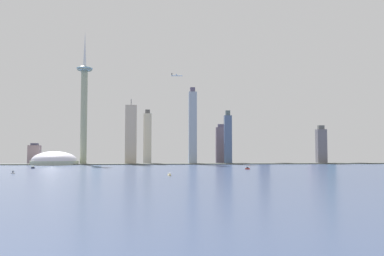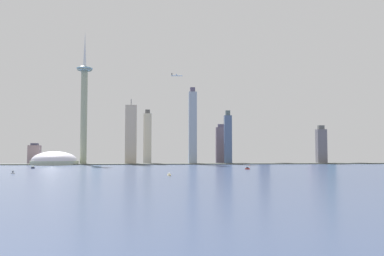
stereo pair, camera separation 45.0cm
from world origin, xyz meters
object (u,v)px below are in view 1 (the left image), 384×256
skyscraper_1 (331,133)px  boat_0 (247,168)px  stadium_dome (54,161)px  skyscraper_2 (193,127)px  boat_2 (33,167)px  airplane (177,76)px  skyscraper_10 (221,145)px  skyscraper_4 (314,145)px  skyscraper_5 (147,138)px  skyscraper_3 (228,139)px  boat_4 (13,173)px  skyscraper_9 (264,141)px  channel_buoy_0 (250,166)px  boat_3 (169,175)px  skyscraper_0 (224,140)px  skyscraper_7 (34,154)px  skyscraper_8 (321,146)px  skyscraper_11 (131,135)px  observation_tower (84,101)px  skyscraper_6 (97,147)px

skyscraper_1 → boat_0: skyscraper_1 is taller
stadium_dome → skyscraper_2: size_ratio=0.58×
boat_2 → airplane: bearing=-68.1°
skyscraper_10 → boat_0: size_ratio=12.19×
skyscraper_4 → skyscraper_5: bearing=-174.4°
skyscraper_3 → boat_4: 527.18m
skyscraper_9 → channel_buoy_0: size_ratio=74.45×
stadium_dome → skyscraper_2: (315.57, 12.47, 79.97)m
skyscraper_1 → boat_3: skyscraper_1 is taller
skyscraper_0 → boat_3: bearing=-107.7°
skyscraper_1 → channel_buoy_0: skyscraper_1 is taller
skyscraper_7 → skyscraper_8: (693.65, -58.86, 20.49)m
skyscraper_3 → boat_4: (-368.18, -372.75, -58.42)m
skyscraper_8 → skyscraper_5: bearing=173.4°
skyscraper_10 → skyscraper_11: 221.76m
boat_0 → skyscraper_7: bearing=-163.7°
skyscraper_8 → boat_3: 594.01m
skyscraper_2 → channel_buoy_0: skyscraper_2 is taller
channel_buoy_0 → skyscraper_3: bearing=101.0°
skyscraper_1 → boat_0: bearing=-131.2°
skyscraper_0 → airplane: (-127.55, -57.14, 156.25)m
skyscraper_4 → skyscraper_9: 142.61m
observation_tower → boat_3: 509.66m
skyscraper_2 → skyscraper_7: skyscraper_2 is taller
skyscraper_1 → channel_buoy_0: (-273.46, -206.65, -78.42)m
skyscraper_3 → boat_4: bearing=-134.6°
skyscraper_8 → skyscraper_3: bearing=-178.6°
skyscraper_4 → airplane: 414.10m
skyscraper_1 → skyscraper_11: skyscraper_1 is taller
skyscraper_9 → skyscraper_0: bearing=176.6°
skyscraper_8 → skyscraper_11: bearing=179.2°
skyscraper_2 → skyscraper_7: bearing=172.1°
skyscraper_0 → stadium_dome: bearing=-167.6°
skyscraper_8 → boat_3: (-392.97, -443.40, -42.65)m
skyscraper_4 → skyscraper_6: bearing=178.4°
skyscraper_9 → skyscraper_5: bearing=-174.7°
skyscraper_11 → boat_0: bearing=-53.7°
observation_tower → skyscraper_5: size_ratio=2.35×
observation_tower → skyscraper_10: 344.48m
boat_3 → boat_4: boat_4 is taller
skyscraper_2 → airplane: (-36.62, 19.65, 127.18)m
skyscraper_4 → channel_buoy_0: (-229.80, -215.65, -45.88)m
skyscraper_10 → skyscraper_11: (-218.69, -28.43, 23.35)m
skyscraper_3 → boat_2: 441.74m
skyscraper_9 → skyscraper_1: bearing=1.9°
skyscraper_6 → skyscraper_9: skyscraper_9 is taller
skyscraper_0 → skyscraper_11: 248.78m
skyscraper_4 → skyscraper_8: 94.73m
stadium_dome → skyscraper_11: skyscraper_11 is taller
boat_0 → boat_2: (-371.50, 75.57, 0.14)m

